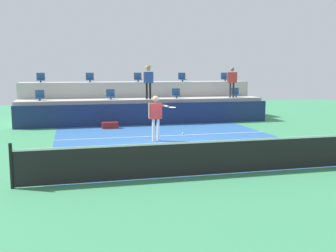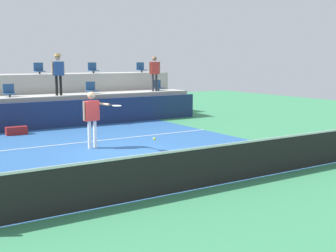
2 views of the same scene
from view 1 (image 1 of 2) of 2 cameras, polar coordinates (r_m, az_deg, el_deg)
ground_plane at (r=14.23m, az=1.84°, el=-2.99°), size 40.00×40.00×0.00m
court_inner_paint at (r=15.17m, az=0.80°, el=-2.28°), size 9.00×10.00×0.01m
court_service_line at (r=16.51m, az=-0.45°, el=-1.43°), size 9.00×0.06×0.00m
tennis_net at (r=10.42m, az=7.90°, el=-4.32°), size 10.48×0.08×1.07m
sponsor_backboard at (r=19.92m, az=-2.89°, el=1.75°), size 13.00×0.16×1.10m
seating_tier_lower at (r=21.18m, az=-3.58°, el=2.32°), size 13.00×1.80×1.25m
seating_tier_upper at (r=22.91m, az=-4.41°, el=3.81°), size 13.00×1.80×2.10m
stadium_chair_lower_far_left at (r=20.75m, az=-18.14°, el=4.15°), size 0.44×0.40×0.52m
stadium_chair_lower_left at (r=20.80m, az=-8.34°, el=4.47°), size 0.44×0.40×0.52m
stadium_chair_lower_right at (r=21.46m, az=1.21°, el=4.66°), size 0.44×0.40×0.52m
stadium_chair_lower_far_right at (r=22.63m, az=9.80°, el=4.71°), size 0.44×0.40×0.52m
stadium_chair_upper_far_left at (r=22.52m, az=-18.02°, el=6.59°), size 0.44×0.40×0.52m
stadium_chair_upper_left at (r=22.49m, az=-11.29°, el=6.82°), size 0.44×0.40×0.52m
stadium_chair_upper_center at (r=22.79m, az=-4.39°, el=6.97°), size 0.44×0.40×0.52m
stadium_chair_upper_right at (r=23.39m, az=2.07°, el=7.01°), size 0.44×0.40×0.52m
stadium_chair_upper_far_right at (r=24.28m, az=8.26°, el=6.97°), size 0.44×0.40×0.52m
tennis_player at (r=15.16m, az=-1.72°, el=1.86°), size 0.91×1.18×1.77m
spectator_with_hat at (r=20.68m, az=-2.88°, el=6.91°), size 0.59×0.46×1.75m
spectator_in_white at (r=22.09m, az=9.29°, el=6.69°), size 0.59×0.24×1.67m
tennis_ball at (r=11.55m, az=2.23°, el=-1.12°), size 0.07×0.07×0.07m
equipment_bag at (r=18.86m, az=-8.42°, el=0.10°), size 0.76×0.28×0.30m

